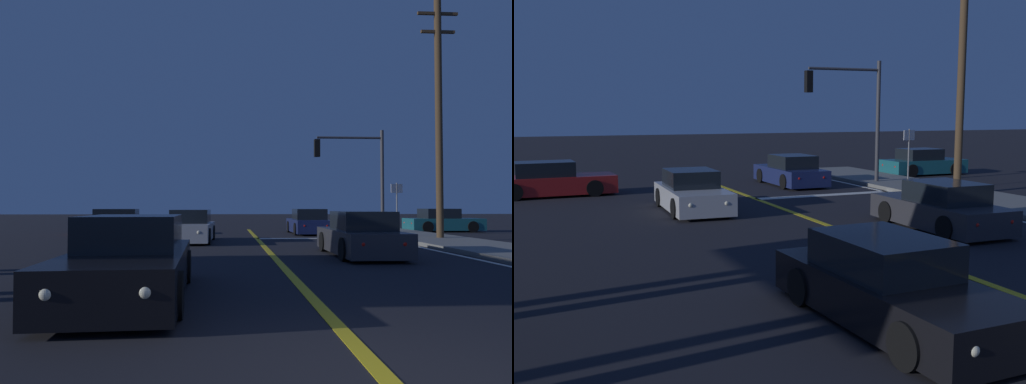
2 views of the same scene
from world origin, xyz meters
The scene contains 12 objects.
lane_line_center centered at (0.00, 9.44, 0.01)m, with size 0.20×32.09×0.01m, color gold.
lane_line_edge_right centered at (5.60, 9.44, 0.01)m, with size 0.16×32.09×0.01m, color silver.
stop_bar centered at (2.92, 17.38, 0.01)m, with size 5.85×0.50×0.01m, color silver.
car_mid_block_silver centered at (-2.90, 15.74, 0.58)m, with size 2.00×4.28×1.34m.
car_side_waiting_navy centered at (3.01, 20.93, 0.58)m, with size 1.93×4.38×1.34m.
car_following_oncoming_red centered at (-6.99, 21.19, 0.58)m, with size 4.73×1.98×1.34m.
car_lead_oncoming_charcoal centered at (2.63, 10.03, 0.58)m, with size 1.86×4.40×1.34m.
car_parked_curb_black centered at (-2.95, 4.07, 0.58)m, with size 2.00×4.75×1.34m.
car_far_approaching_teal centered at (11.13, 22.42, 0.58)m, with size 4.27×1.92×1.34m.
traffic_signal_near_right centered at (5.32, 19.68, 3.61)m, with size 3.64×0.28×5.42m.
utility_pole_right centered at (7.75, 15.59, 5.43)m, with size 1.77×0.30×10.46m.
street_sign_corner centered at (6.35, 16.88, 1.71)m, with size 0.56×0.11×2.55m.
Camera 1 is at (-1.38, -3.57, 1.50)m, focal length 32.26 mm.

